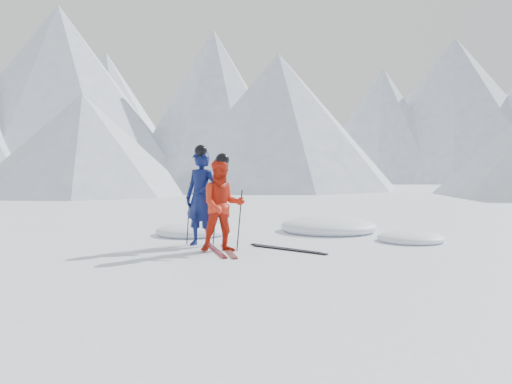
# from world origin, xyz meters

# --- Properties ---
(ground) EXTENTS (160.00, 160.00, 0.00)m
(ground) POSITION_xyz_m (0.00, 0.00, 0.00)
(ground) COLOR white
(ground) RESTS_ON ground
(mountain_range) EXTENTS (106.15, 62.94, 15.53)m
(mountain_range) POSITION_xyz_m (5.71, 35.31, 6.72)
(mountain_range) COLOR #B2BCD1
(mountain_range) RESTS_ON ground
(skier_blue) EXTENTS (0.83, 0.69, 1.94)m
(skier_blue) POSITION_xyz_m (-3.18, 0.47, 0.97)
(skier_blue) COLOR #0C164C
(skier_blue) RESTS_ON ground
(skier_red) EXTENTS (1.03, 0.92, 1.76)m
(skier_red) POSITION_xyz_m (-2.60, -0.20, 0.88)
(skier_red) COLOR red
(skier_red) RESTS_ON ground
(pole_blue_left) EXTENTS (0.13, 0.09, 1.29)m
(pole_blue_left) POSITION_xyz_m (-3.48, 0.62, 0.65)
(pole_blue_left) COLOR black
(pole_blue_left) RESTS_ON ground
(pole_blue_right) EXTENTS (0.13, 0.08, 1.29)m
(pole_blue_right) POSITION_xyz_m (-2.93, 0.72, 0.65)
(pole_blue_right) COLOR black
(pole_blue_right) RESTS_ON ground
(pole_red_left) EXTENTS (0.12, 0.09, 1.17)m
(pole_red_left) POSITION_xyz_m (-2.90, 0.05, 0.59)
(pole_red_left) COLOR black
(pole_red_left) RESTS_ON ground
(pole_red_right) EXTENTS (0.12, 0.08, 1.17)m
(pole_red_right) POSITION_xyz_m (-2.30, -0.05, 0.59)
(pole_red_right) COLOR black
(pole_red_right) RESTS_ON ground
(ski_worn_left) EXTENTS (0.72, 1.61, 0.03)m
(ski_worn_left) POSITION_xyz_m (-2.72, -0.20, 0.01)
(ski_worn_left) COLOR black
(ski_worn_left) RESTS_ON ground
(ski_worn_right) EXTENTS (0.61, 1.64, 0.03)m
(ski_worn_right) POSITION_xyz_m (-2.48, -0.20, 0.01)
(ski_worn_right) COLOR black
(ski_worn_right) RESTS_ON ground
(ski_loose_a) EXTENTS (1.47, 1.01, 0.03)m
(ski_loose_a) POSITION_xyz_m (-1.46, 0.23, 0.01)
(ski_loose_a) COLOR black
(ski_loose_a) RESTS_ON ground
(ski_loose_b) EXTENTS (1.50, 0.96, 0.03)m
(ski_loose_b) POSITION_xyz_m (-1.36, 0.08, 0.01)
(ski_loose_b) COLOR black
(ski_loose_b) RESTS_ON ground
(snow_lumps) EXTENTS (6.49, 3.40, 0.52)m
(snow_lumps) POSITION_xyz_m (-1.12, 2.70, 0.00)
(snow_lumps) COLOR white
(snow_lumps) RESTS_ON ground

